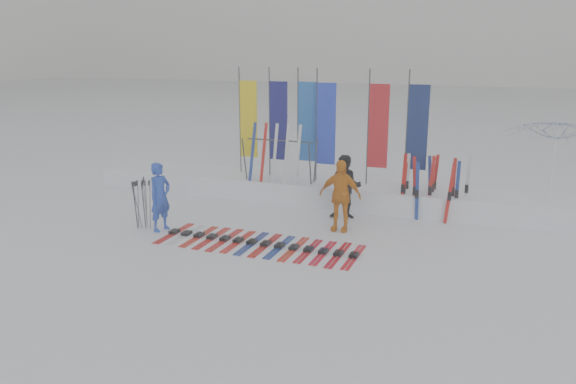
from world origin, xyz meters
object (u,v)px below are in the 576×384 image
at_px(person_blue, 160,197).
at_px(tent_canopy, 552,164).
at_px(person_black, 346,187).
at_px(ski_rack, 280,154).
at_px(ski_row, 258,243).
at_px(person_yellow, 340,196).

bearing_deg(person_blue, tent_canopy, -43.90).
xyz_separation_m(person_blue, person_black, (3.93, 2.59, -0.00)).
relative_size(tent_canopy, ski_rack, 1.36).
relative_size(person_blue, tent_canopy, 0.61).
distance_m(tent_canopy, ski_row, 8.61).
bearing_deg(ski_row, person_blue, 177.37).
bearing_deg(person_black, ski_rack, 143.27).
xyz_separation_m(person_yellow, tent_canopy, (4.89, 4.05, 0.37)).
height_order(person_black, ski_rack, ski_rack).
relative_size(person_yellow, tent_canopy, 0.63).
height_order(person_blue, ski_rack, ski_rack).
bearing_deg(ski_row, tent_canopy, 42.17).
height_order(person_black, person_yellow, person_yellow).
distance_m(tent_canopy, ski_rack, 7.55).
bearing_deg(person_yellow, tent_canopy, 38.67).
bearing_deg(ski_rack, person_black, -23.73).
bearing_deg(ski_rack, ski_row, -75.54).
xyz_separation_m(person_yellow, ski_row, (-1.42, -1.67, -0.84)).
bearing_deg(person_yellow, person_black, 96.61).
bearing_deg(person_blue, person_black, -42.49).
bearing_deg(person_yellow, ski_row, -131.41).
height_order(tent_canopy, ski_rack, tent_canopy).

